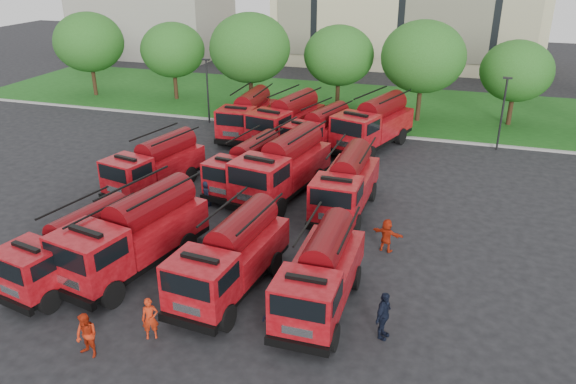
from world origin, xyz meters
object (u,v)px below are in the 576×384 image
(firefighter_5, at_px, (385,251))
(fire_truck_8, at_px, (248,115))
(fire_truck_6, at_px, (283,166))
(fire_truck_9, at_px, (287,120))
(fire_truck_11, at_px, (373,124))
(fire_truck_4, at_px, (156,164))
(fire_truck_2, at_px, (231,256))
(fire_truck_3, at_px, (321,273))
(fire_truck_10, at_px, (319,131))
(firefighter_0, at_px, (152,337))
(firefighter_3, at_px, (279,332))
(fire_truck_5, at_px, (247,166))
(fire_truck_7, at_px, (346,184))
(firefighter_2, at_px, (382,337))
(fire_truck_1, at_px, (135,233))
(firefighter_4, at_px, (207,205))
(fire_truck_0, at_px, (74,247))
(firefighter_1, at_px, (90,355))

(firefighter_5, bearing_deg, fire_truck_8, -33.73)
(fire_truck_6, height_order, fire_truck_9, fire_truck_6)
(fire_truck_6, relative_size, fire_truck_11, 0.98)
(fire_truck_4, bearing_deg, fire_truck_2, -32.79)
(fire_truck_3, height_order, fire_truck_8, fire_truck_8)
(fire_truck_10, relative_size, firefighter_0, 4.26)
(fire_truck_3, xyz_separation_m, firefighter_3, (-1.05, -2.04, -1.51))
(firefighter_0, relative_size, firefighter_5, 1.01)
(fire_truck_2, bearing_deg, fire_truck_10, 98.53)
(fire_truck_5, height_order, fire_truck_7, fire_truck_7)
(fire_truck_7, distance_m, firefighter_5, 4.87)
(fire_truck_10, relative_size, fire_truck_11, 0.86)
(fire_truck_9, distance_m, firefighter_2, 22.51)
(fire_truck_1, relative_size, firefighter_4, 5.32)
(fire_truck_6, xyz_separation_m, fire_truck_10, (0.12, 7.68, -0.24))
(fire_truck_4, relative_size, fire_truck_11, 0.85)
(fire_truck_0, relative_size, firefighter_0, 4.09)
(fire_truck_8, bearing_deg, firefighter_4, -80.52)
(fire_truck_10, bearing_deg, fire_truck_5, -91.15)
(fire_truck_5, distance_m, fire_truck_10, 7.79)
(fire_truck_11, distance_m, firefighter_1, 25.49)
(fire_truck_8, bearing_deg, firefighter_5, -50.31)
(fire_truck_10, xyz_separation_m, firefighter_4, (-3.65, -10.27, -1.52))
(fire_truck_6, relative_size, fire_truck_7, 1.15)
(fire_truck_4, xyz_separation_m, firefighter_4, (3.79, -1.27, -1.52))
(fire_truck_4, bearing_deg, firefighter_1, -56.81)
(fire_truck_3, bearing_deg, fire_truck_1, 177.24)
(fire_truck_2, bearing_deg, fire_truck_0, -164.45)
(firefighter_3, bearing_deg, firefighter_5, -154.59)
(fire_truck_0, bearing_deg, firefighter_1, -38.12)
(fire_truck_0, xyz_separation_m, fire_truck_6, (5.72, 10.92, 0.29))
(fire_truck_11, xyz_separation_m, firefighter_1, (-5.69, -24.78, -1.77))
(fire_truck_1, relative_size, fire_truck_2, 1.11)
(fire_truck_1, height_order, firefighter_5, fire_truck_1)
(fire_truck_2, distance_m, firefighter_5, 7.75)
(fire_truck_4, height_order, firefighter_0, fire_truck_4)
(fire_truck_1, height_order, fire_truck_10, fire_truck_1)
(fire_truck_4, height_order, fire_truck_5, fire_truck_4)
(fire_truck_10, bearing_deg, fire_truck_4, -113.04)
(fire_truck_0, xyz_separation_m, fire_truck_10, (5.84, 18.60, 0.05))
(fire_truck_6, distance_m, firefighter_4, 4.72)
(fire_truck_3, xyz_separation_m, firefighter_0, (-5.37, -3.73, -1.51))
(fire_truck_10, xyz_separation_m, firefighter_3, (3.57, -19.57, -1.52))
(fire_truck_1, height_order, fire_truck_11, fire_truck_11)
(fire_truck_9, relative_size, fire_truck_10, 1.11)
(fire_truck_6, relative_size, firefighter_5, 4.94)
(fire_truck_11, distance_m, firefighter_4, 14.24)
(fire_truck_10, bearing_deg, fire_truck_2, -70.69)
(fire_truck_5, height_order, fire_truck_10, fire_truck_10)
(fire_truck_2, xyz_separation_m, firefighter_3, (2.73, -2.12, -1.57))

